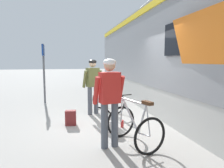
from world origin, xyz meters
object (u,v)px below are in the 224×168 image
at_px(platform_sign_post, 44,63).
at_px(bicycle_near_white, 108,100).
at_px(cyclist_far_in_red, 110,95).
at_px(water_bottle_near_the_bikes, 122,124).
at_px(backpack_on_platform, 71,118).
at_px(cyclist_near_in_olive, 93,82).
at_px(bicycle_far_silver, 134,126).

bearing_deg(platform_sign_post, bicycle_near_white, -41.55).
bearing_deg(cyclist_far_in_red, water_bottle_near_the_bikes, 63.03).
distance_m(cyclist_far_in_red, water_bottle_near_the_bikes, 1.57).
bearing_deg(bicycle_near_white, backpack_on_platform, -135.78).
relative_size(cyclist_near_in_olive, backpack_on_platform, 4.40).
bearing_deg(water_bottle_near_the_bikes, cyclist_near_in_olive, 110.48).
bearing_deg(bicycle_far_silver, platform_sign_post, 114.45).
bearing_deg(cyclist_far_in_red, backpack_on_platform, 114.54).
distance_m(cyclist_far_in_red, bicycle_far_silver, 0.82).
xyz_separation_m(bicycle_near_white, bicycle_far_silver, (-0.04, -2.87, 0.00)).
relative_size(cyclist_near_in_olive, bicycle_near_white, 1.44).
height_order(cyclist_near_in_olive, water_bottle_near_the_bikes, cyclist_near_in_olive).
height_order(cyclist_near_in_olive, platform_sign_post, platform_sign_post).
distance_m(bicycle_near_white, water_bottle_near_the_bikes, 1.76).
relative_size(cyclist_far_in_red, backpack_on_platform, 4.40).
bearing_deg(backpack_on_platform, platform_sign_post, 113.68).
height_order(bicycle_near_white, bicycle_far_silver, same).
bearing_deg(cyclist_near_in_olive, backpack_on_platform, -125.64).
bearing_deg(water_bottle_near_the_bikes, platform_sign_post, 121.34).
height_order(bicycle_far_silver, backpack_on_platform, bicycle_far_silver).
xyz_separation_m(bicycle_near_white, water_bottle_near_the_bikes, (0.02, -1.74, -0.31)).
bearing_deg(cyclist_near_in_olive, platform_sign_post, 127.56).
distance_m(cyclist_near_in_olive, bicycle_far_silver, 2.77).
height_order(cyclist_near_in_olive, backpack_on_platform, cyclist_near_in_olive).
relative_size(cyclist_near_in_olive, platform_sign_post, 0.73).
bearing_deg(cyclist_near_in_olive, bicycle_far_silver, -79.23).
bearing_deg(backpack_on_platform, bicycle_far_silver, -45.83).
relative_size(bicycle_far_silver, platform_sign_post, 0.51).
distance_m(cyclist_near_in_olive, backpack_on_platform, 1.52).
xyz_separation_m(bicycle_far_silver, water_bottle_near_the_bikes, (0.06, 1.13, -0.31)).
xyz_separation_m(cyclist_near_in_olive, cyclist_far_in_red, (-0.00, -2.62, 0.00)).
relative_size(bicycle_far_silver, water_bottle_near_the_bikes, 6.48).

